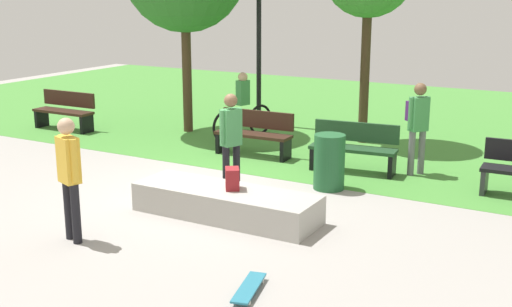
{
  "coord_description": "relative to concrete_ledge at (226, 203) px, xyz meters",
  "views": [
    {
      "loc": [
        5.96,
        -8.64,
        3.34
      ],
      "look_at": [
        1.03,
        0.12,
        0.78
      ],
      "focal_mm": 45.81,
      "sensor_mm": 36.0,
      "label": 1
    }
  ],
  "objects": [
    {
      "name": "park_bench_by_oak",
      "position": [
        -1.45,
        3.44,
        0.26
      ],
      "size": [
        1.61,
        0.52,
        0.91
      ],
      "color": "#331E14",
      "rests_on": "ground_plane"
    },
    {
      "name": "backpack_on_ledge",
      "position": [
        0.08,
        0.06,
        0.38
      ],
      "size": [
        0.32,
        0.34,
        0.32
      ],
      "primitive_type": "cube",
      "rotation": [
        0.0,
        0.0,
        2.16
      ],
      "color": "maroon",
      "rests_on": "concrete_ledge"
    },
    {
      "name": "ground_plane",
      "position": [
        -1.03,
        0.8,
        -0.22
      ],
      "size": [
        28.0,
        28.0,
        0.0
      ],
      "primitive_type": "plane",
      "color": "#9E9993"
    },
    {
      "name": "skater_performing_trick",
      "position": [
        -1.3,
        -1.82,
        0.78
      ],
      "size": [
        0.41,
        0.3,
        1.7
      ],
      "color": "black",
      "rests_on": "ground_plane"
    },
    {
      "name": "skater_watching",
      "position": [
        -0.56,
        1.06,
        0.76
      ],
      "size": [
        0.3,
        0.41,
        1.68
      ],
      "color": "black",
      "rests_on": "ground_plane"
    },
    {
      "name": "skateboard_by_ledge",
      "position": [
        1.56,
        -2.02,
        -0.15
      ],
      "size": [
        0.39,
        0.82,
        0.08
      ],
      "color": "teal",
      "rests_on": "ground_plane"
    },
    {
      "name": "concrete_ledge",
      "position": [
        0.0,
        0.0,
        0.0
      ],
      "size": [
        2.85,
        0.91,
        0.43
      ],
      "primitive_type": "cube",
      "color": "#A8A59E",
      "rests_on": "ground_plane"
    },
    {
      "name": "park_bench_far_left",
      "position": [
        0.75,
        3.29,
        0.26
      ],
      "size": [
        1.64,
        0.64,
        0.91
      ],
      "color": "#1E4223",
      "rests_on": "ground_plane"
    },
    {
      "name": "pedestrian_with_backpack",
      "position": [
        1.8,
        3.67,
        0.8
      ],
      "size": [
        0.45,
        0.44,
        1.69
      ],
      "color": "slate",
      "rests_on": "ground_plane"
    },
    {
      "name": "park_bench_near_lamppost",
      "position": [
        -6.68,
        3.4,
        0.26
      ],
      "size": [
        1.61,
        0.49,
        0.91
      ],
      "color": "#331E14",
      "rests_on": "ground_plane"
    },
    {
      "name": "cyclist_on_bicycle",
      "position": [
        -2.52,
        4.79,
        0.42
      ],
      "size": [
        0.58,
        1.76,
        1.52
      ],
      "color": "black",
      "rests_on": "ground_plane"
    },
    {
      "name": "trash_bin",
      "position": [
        0.78,
        2.07,
        0.26
      ],
      "size": [
        0.53,
        0.53,
        0.95
      ],
      "primitive_type": "cylinder",
      "color": "#1E592D",
      "rests_on": "ground_plane"
    },
    {
      "name": "lamp_post",
      "position": [
        -2.93,
        6.28,
        2.53
      ],
      "size": [
        0.28,
        0.28,
        4.57
      ],
      "color": "black",
      "rests_on": "ground_plane"
    },
    {
      "name": "grass_lawn",
      "position": [
        -1.03,
        8.47,
        -0.21
      ],
      "size": [
        26.6,
        12.66,
        0.01
      ],
      "primitive_type": "cube",
      "color": "#478C38",
      "rests_on": "ground_plane"
    }
  ]
}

